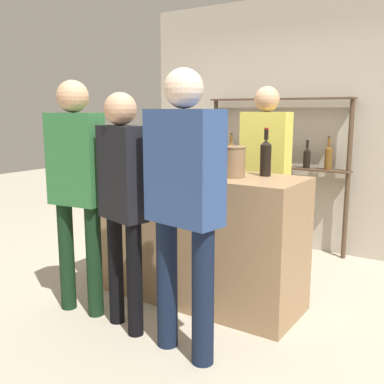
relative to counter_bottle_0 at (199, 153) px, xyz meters
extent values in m
plane|color=#B2A893|center=(0.06, -0.19, -1.21)|extent=(16.00, 16.00, 0.00)
cube|color=#997551|center=(0.06, -0.19, -0.67)|extent=(1.84, 0.64, 1.07)
cube|color=#B2A899|center=(0.06, 1.73, 0.19)|extent=(3.44, 0.12, 2.80)
cylinder|color=#4C3828|center=(-0.74, 1.55, -0.36)|extent=(0.05, 0.05, 1.70)
cylinder|color=#4C3828|center=(0.86, 1.55, -0.36)|extent=(0.05, 0.05, 1.70)
cube|color=#4C3828|center=(0.06, 1.55, 0.48)|extent=(1.65, 0.18, 0.02)
cube|color=#4C3828|center=(0.06, 1.55, -0.27)|extent=(1.65, 0.18, 0.02)
cylinder|color=brown|center=(-0.53, 1.55, -0.16)|extent=(0.08, 0.08, 0.21)
cone|color=brown|center=(-0.53, 1.55, -0.03)|extent=(0.08, 0.08, 0.03)
cylinder|color=brown|center=(-0.53, 1.55, 0.03)|extent=(0.03, 0.03, 0.09)
cylinder|color=black|center=(-0.53, 1.55, 0.08)|extent=(0.03, 0.03, 0.01)
cylinder|color=brown|center=(-0.29, 1.55, -0.15)|extent=(0.06, 0.06, 0.23)
cone|color=brown|center=(-0.29, 1.55, -0.02)|extent=(0.06, 0.06, 0.03)
cylinder|color=brown|center=(-0.29, 1.55, 0.03)|extent=(0.02, 0.02, 0.08)
cylinder|color=black|center=(-0.29, 1.55, 0.08)|extent=(0.03, 0.03, 0.01)
cylinder|color=silver|center=(-0.06, 1.55, -0.15)|extent=(0.07, 0.07, 0.23)
cone|color=silver|center=(-0.06, 1.55, -0.01)|extent=(0.07, 0.07, 0.03)
cylinder|color=silver|center=(-0.06, 1.55, 0.05)|extent=(0.03, 0.03, 0.09)
cylinder|color=maroon|center=(-0.06, 1.55, 0.10)|extent=(0.03, 0.03, 0.01)
cylinder|color=black|center=(0.18, 1.55, -0.15)|extent=(0.06, 0.06, 0.22)
cone|color=black|center=(0.18, 1.55, -0.03)|extent=(0.06, 0.06, 0.03)
cylinder|color=black|center=(0.18, 1.55, 0.03)|extent=(0.02, 0.02, 0.10)
cylinder|color=black|center=(0.18, 1.55, 0.09)|extent=(0.03, 0.03, 0.01)
cylinder|color=black|center=(0.41, 1.55, -0.17)|extent=(0.07, 0.07, 0.18)
cone|color=black|center=(0.41, 1.55, -0.06)|extent=(0.07, 0.07, 0.03)
cylinder|color=black|center=(0.41, 1.55, -0.01)|extent=(0.03, 0.03, 0.08)
cylinder|color=black|center=(0.41, 1.55, 0.04)|extent=(0.03, 0.03, 0.01)
cylinder|color=brown|center=(0.64, 1.55, -0.15)|extent=(0.08, 0.08, 0.22)
cone|color=brown|center=(0.64, 1.55, -0.03)|extent=(0.08, 0.08, 0.04)
cylinder|color=brown|center=(0.64, 1.55, 0.04)|extent=(0.03, 0.03, 0.09)
cylinder|color=#232328|center=(0.64, 1.55, 0.09)|extent=(0.03, 0.03, 0.01)
cylinder|color=silver|center=(0.00, 0.00, -0.03)|extent=(0.08, 0.08, 0.22)
cone|color=silver|center=(0.00, 0.00, 0.10)|extent=(0.08, 0.08, 0.04)
cylinder|color=silver|center=(0.00, 0.00, 0.16)|extent=(0.03, 0.03, 0.10)
cylinder|color=black|center=(0.00, 0.00, 0.22)|extent=(0.03, 0.03, 0.01)
cylinder|color=black|center=(0.63, -0.04, -0.02)|extent=(0.09, 0.09, 0.24)
cone|color=black|center=(0.63, -0.04, 0.12)|extent=(0.09, 0.09, 0.04)
cylinder|color=black|center=(0.63, -0.04, 0.18)|extent=(0.03, 0.03, 0.08)
cylinder|color=maroon|center=(0.63, -0.04, 0.23)|extent=(0.03, 0.03, 0.01)
cylinder|color=black|center=(-0.34, -0.13, -0.05)|extent=(0.07, 0.07, 0.18)
cone|color=black|center=(-0.34, -0.13, 0.06)|extent=(0.07, 0.07, 0.03)
cylinder|color=black|center=(-0.34, -0.13, 0.12)|extent=(0.03, 0.03, 0.09)
cylinder|color=gold|center=(-0.34, -0.13, 0.17)|extent=(0.03, 0.03, 0.01)
cylinder|color=silver|center=(-0.58, -0.27, -0.14)|extent=(0.06, 0.06, 0.00)
cylinder|color=silver|center=(-0.58, -0.27, -0.09)|extent=(0.01, 0.01, 0.09)
cone|color=silver|center=(-0.58, -0.27, 0.00)|extent=(0.07, 0.07, 0.08)
cylinder|color=#846647|center=(0.46, -0.23, -0.02)|extent=(0.17, 0.17, 0.23)
cylinder|color=#846647|center=(0.46, -0.23, 0.09)|extent=(0.18, 0.18, 0.01)
cylinder|color=silver|center=(0.24, -0.24, -0.07)|extent=(0.13, 0.13, 0.13)
sphere|color=tan|center=(0.22, -0.28, -0.09)|extent=(0.02, 0.02, 0.02)
sphere|color=tan|center=(0.23, -0.28, -0.08)|extent=(0.02, 0.02, 0.02)
sphere|color=tan|center=(0.27, -0.27, -0.12)|extent=(0.02, 0.02, 0.02)
sphere|color=tan|center=(0.20, -0.28, -0.07)|extent=(0.02, 0.02, 0.02)
sphere|color=tan|center=(0.24, -0.25, -0.12)|extent=(0.02, 0.02, 0.02)
sphere|color=tan|center=(0.28, -0.26, -0.08)|extent=(0.02, 0.02, 0.02)
sphere|color=tan|center=(0.22, -0.21, -0.13)|extent=(0.02, 0.02, 0.02)
sphere|color=tan|center=(0.19, -0.19, -0.11)|extent=(0.02, 0.02, 0.02)
cylinder|color=black|center=(-0.37, -0.89, -0.77)|extent=(0.12, 0.12, 0.87)
cylinder|color=black|center=(-0.65, -0.92, -0.77)|extent=(0.12, 0.12, 0.87)
cube|color=#2D6B38|center=(-0.51, -0.91, 0.00)|extent=(0.45, 0.24, 0.68)
sphere|color=tan|center=(-0.51, -0.91, 0.46)|extent=(0.23, 0.23, 0.23)
cylinder|color=brown|center=(0.16, 0.69, -0.77)|extent=(0.13, 0.13, 0.87)
cylinder|color=brown|center=(0.45, 0.70, -0.77)|extent=(0.13, 0.13, 0.87)
cube|color=#D1C64C|center=(0.30, 0.69, 0.00)|extent=(0.45, 0.20, 0.69)
sphere|color=tan|center=(0.30, 0.69, 0.46)|extent=(0.23, 0.23, 0.23)
cylinder|color=black|center=(0.09, -0.96, -0.80)|extent=(0.11, 0.11, 0.82)
cylinder|color=black|center=(-0.16, -0.89, -0.80)|extent=(0.11, 0.11, 0.82)
cube|color=black|center=(-0.03, -0.92, -0.06)|extent=(0.43, 0.28, 0.65)
sphere|color=tan|center=(-0.03, -0.92, 0.37)|extent=(0.22, 0.22, 0.22)
cylinder|color=#121C33|center=(0.67, -1.01, -0.77)|extent=(0.14, 0.14, 0.88)
cylinder|color=#121C33|center=(0.36, -0.95, -0.77)|extent=(0.14, 0.14, 0.88)
cube|color=navy|center=(0.52, -0.98, 0.02)|extent=(0.53, 0.30, 0.70)
sphere|color=beige|center=(0.52, -0.98, 0.49)|extent=(0.24, 0.24, 0.24)
camera|label=1|loc=(2.05, -3.21, 0.37)|focal=42.00mm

